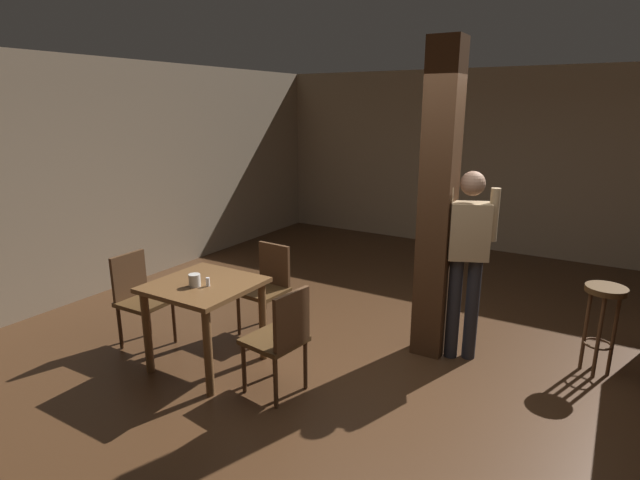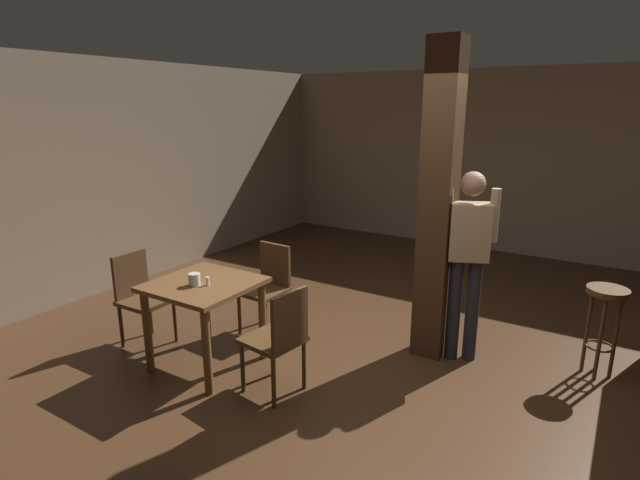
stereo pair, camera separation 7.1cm
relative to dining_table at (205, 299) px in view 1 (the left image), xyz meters
The scene contains 12 objects.
ground_plane 1.79m from the dining_table, 22.13° to the left, with size 10.80×10.80×0.00m, color #422816.
wall_back 5.42m from the dining_table, 73.15° to the left, with size 8.00×0.10×2.80m, color gray.
wall_left 2.64m from the dining_table, 165.51° to the left, with size 0.10×9.00×2.80m, color gray.
pillar 2.19m from the dining_table, 38.59° to the left, with size 0.28×0.28×2.80m, color #422816.
dining_table is the anchor object (origin of this frame).
chair_east 0.85m from the dining_table, ahead, with size 0.47×0.47×0.89m.
chair_west 0.84m from the dining_table, behind, with size 0.43×0.43×0.89m.
chair_north 0.86m from the dining_table, 87.68° to the left, with size 0.44×0.44×0.89m.
napkin_cup 0.23m from the dining_table, 92.37° to the right, with size 0.10×0.10×0.11m, color beige.
salt_shaker 0.21m from the dining_table, 24.62° to the right, with size 0.03×0.03×0.08m, color silver.
standing_person 2.33m from the dining_table, 34.79° to the left, with size 0.46×0.32×1.72m.
bar_stool_near 3.40m from the dining_table, 28.92° to the left, with size 0.33×0.33×0.79m.
Camera 1 is at (1.39, -3.57, 2.26)m, focal length 28.00 mm.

